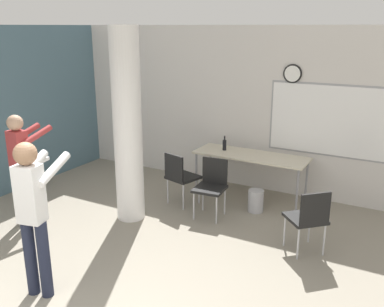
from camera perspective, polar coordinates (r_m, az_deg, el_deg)
name	(u,v)px	position (r m, az deg, el deg)	size (l,w,h in m)	color
wall_back	(252,109)	(7.51, 7.96, 5.88)	(8.00, 0.15, 2.80)	silver
support_pillar	(127,127)	(6.17, -8.60, 3.53)	(0.41, 0.41, 2.80)	white
folding_table	(251,157)	(7.13, 7.84, -0.52)	(1.88, 0.66, 0.74)	beige
bottle_on_table	(224,145)	(7.31, 4.35, 1.18)	(0.07, 0.07, 0.25)	black
waste_bin	(256,201)	(6.75, 8.50, -6.25)	(0.24, 0.24, 0.35)	#B2B2B7
chair_table_left	(180,175)	(6.80, -1.60, -2.85)	(0.54, 0.54, 0.87)	black
chair_mid_room	(309,216)	(5.56, 15.28, -8.09)	(0.62, 0.62, 0.87)	black
chair_table_front	(211,184)	(6.43, 2.61, -4.03)	(0.48, 0.48, 0.87)	black
person_playing_front	(33,208)	(4.69, -20.41, -6.78)	(0.48, 0.66, 1.70)	#1E2338
person_watching_back	(21,161)	(6.49, -21.83, -0.95)	(0.38, 0.61, 1.62)	#514C47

